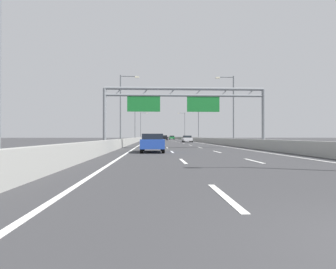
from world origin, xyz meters
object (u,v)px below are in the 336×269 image
(streetlamp_left_mid, at_px, (122,105))
(green_car, at_px, (172,137))
(blue_car, at_px, (152,143))
(silver_car, at_px, (161,137))
(streetlamp_left_distant, at_px, (141,124))
(streetlamp_left_far, at_px, (136,119))
(streetlamp_right_distant, at_px, (184,124))
(streetlamp_right_mid, at_px, (232,106))
(streetlamp_right_far, at_px, (198,119))
(sign_gantry, at_px, (182,102))
(yellow_car, at_px, (153,137))
(black_car, at_px, (164,138))
(white_car, at_px, (187,139))

(streetlamp_left_mid, distance_m, green_car, 73.89)
(blue_car, xyz_separation_m, silver_car, (3.38, 102.71, 0.01))
(streetlamp_left_distant, bearing_deg, streetlamp_left_far, -90.00)
(blue_car, bearing_deg, streetlamp_right_distant, 82.56)
(streetlamp_left_mid, xyz_separation_m, streetlamp_right_distant, (14.93, 65.47, 0.00))
(streetlamp_right_mid, relative_size, streetlamp_right_far, 1.00)
(sign_gantry, distance_m, yellow_car, 108.87)
(silver_car, bearing_deg, streetlamp_right_far, -81.94)
(sign_gantry, bearing_deg, black_car, 89.68)
(streetlamp_left_distant, bearing_deg, sign_gantry, -84.53)
(streetlamp_left_mid, height_order, white_car, streetlamp_left_mid)
(streetlamp_left_mid, xyz_separation_m, streetlamp_left_far, (0.00, 32.73, 0.00))
(streetlamp_right_far, distance_m, white_car, 12.87)
(streetlamp_right_mid, xyz_separation_m, green_car, (-3.90, 72.92, -4.65))
(streetlamp_left_distant, height_order, streetlamp_right_distant, same)
(streetlamp_left_mid, relative_size, blue_car, 2.06)
(blue_car, bearing_deg, streetlamp_right_mid, 58.12)
(white_car, bearing_deg, blue_car, -100.26)
(sign_gantry, relative_size, yellow_car, 3.89)
(streetlamp_right_distant, xyz_separation_m, white_car, (-3.81, -44.10, -4.69))
(blue_car, xyz_separation_m, white_car, (7.02, 38.77, -0.04))
(black_car, relative_size, yellow_car, 0.96)
(streetlamp_left_distant, bearing_deg, white_car, -75.85)
(streetlamp_left_far, bearing_deg, white_car, -45.63)
(black_car, bearing_deg, streetlamp_right_mid, -82.00)
(streetlamp_left_far, xyz_separation_m, streetlamp_right_far, (14.93, 0.00, 0.00))
(streetlamp_right_mid, distance_m, streetlamp_right_far, 32.73)
(silver_car, bearing_deg, streetlamp_left_distant, -110.67)
(streetlamp_right_far, bearing_deg, streetlamp_left_distant, 114.52)
(streetlamp_left_far, distance_m, yellow_car, 66.55)
(green_car, distance_m, silver_car, 12.88)
(streetlamp_left_distant, distance_m, green_car, 14.10)
(streetlamp_right_far, relative_size, green_car, 2.03)
(sign_gantry, xyz_separation_m, streetlamp_left_mid, (-7.20, 9.75, 0.56))
(streetlamp_right_far, bearing_deg, green_car, 95.55)
(blue_car, height_order, silver_car, silver_car)
(streetlamp_left_distant, bearing_deg, streetlamp_right_distant, 0.00)
(yellow_car, bearing_deg, blue_car, -89.95)
(streetlamp_left_far, bearing_deg, streetlamp_right_distant, 65.48)
(streetlamp_right_distant, height_order, green_car, streetlamp_right_distant)
(streetlamp_right_distant, height_order, black_car, streetlamp_right_distant)
(green_car, bearing_deg, black_car, -99.70)
(streetlamp_left_mid, bearing_deg, sign_gantry, -53.57)
(silver_car, bearing_deg, streetlamp_left_far, -98.10)
(streetlamp_left_mid, height_order, yellow_car, streetlamp_left_mid)
(blue_car, relative_size, black_car, 1.10)
(sign_gantry, bearing_deg, streetlamp_left_far, 99.61)
(streetlamp_right_mid, bearing_deg, streetlamp_left_far, 114.52)
(sign_gantry, xyz_separation_m, streetlamp_right_mid, (7.73, 9.75, 0.56))
(sign_gantry, height_order, yellow_car, sign_gantry)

